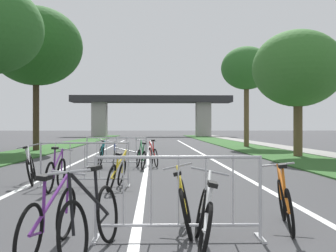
{
  "coord_description": "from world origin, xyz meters",
  "views": [
    {
      "loc": [
        0.23,
        -1.88,
        1.41
      ],
      "look_at": [
        0.88,
        16.31,
        1.45
      ],
      "focal_mm": 44.1,
      "sensor_mm": 36.0,
      "label": 1
    }
  ],
  "objects_px": {
    "tree_right_pine_near": "(246,69)",
    "bicycle_purple_0": "(56,173)",
    "tree_left_oak_near": "(36,46)",
    "bicycle_black_4": "(92,220)",
    "tree_right_cypress_far": "(298,69)",
    "bicycle_blue_3": "(114,158)",
    "bicycle_yellow_11": "(185,204)",
    "bicycle_white_8": "(203,218)",
    "bicycle_yellow_1": "(117,174)",
    "crowd_barrier_third": "(117,152)",
    "bicycle_teal_2": "(101,155)",
    "bicycle_red_9": "(153,156)",
    "bicycle_orange_5": "(285,203)",
    "crowd_barrier_nearest": "(178,198)",
    "bicycle_green_6": "(141,158)",
    "crowd_barrier_second": "(85,165)",
    "bicycle_purple_10": "(50,220)",
    "bicycle_silver_7": "(31,169)"
  },
  "relations": [
    {
      "from": "tree_left_oak_near",
      "to": "bicycle_teal_2",
      "type": "relative_size",
      "value": 4.9
    },
    {
      "from": "tree_left_oak_near",
      "to": "bicycle_white_8",
      "type": "xyz_separation_m",
      "value": [
        7.38,
        -19.45,
        -5.72
      ]
    },
    {
      "from": "bicycle_purple_0",
      "to": "bicycle_yellow_1",
      "type": "height_order",
      "value": "bicycle_purple_0"
    },
    {
      "from": "crowd_barrier_third",
      "to": "bicycle_yellow_1",
      "type": "relative_size",
      "value": 1.27
    },
    {
      "from": "bicycle_white_8",
      "to": "bicycle_yellow_11",
      "type": "relative_size",
      "value": 0.99
    },
    {
      "from": "bicycle_yellow_1",
      "to": "bicycle_green_6",
      "type": "height_order",
      "value": "bicycle_green_6"
    },
    {
      "from": "tree_left_oak_near",
      "to": "bicycle_black_4",
      "type": "relative_size",
      "value": 4.91
    },
    {
      "from": "bicycle_green_6",
      "to": "bicycle_silver_7",
      "type": "bearing_deg",
      "value": -135.74
    },
    {
      "from": "bicycle_yellow_1",
      "to": "bicycle_black_4",
      "type": "bearing_deg",
      "value": -80.1
    },
    {
      "from": "crowd_barrier_second",
      "to": "bicycle_blue_3",
      "type": "bearing_deg",
      "value": 86.26
    },
    {
      "from": "bicycle_blue_3",
      "to": "bicycle_yellow_11",
      "type": "xyz_separation_m",
      "value": [
        1.76,
        -8.47,
        -0.0
      ]
    },
    {
      "from": "tree_right_pine_near",
      "to": "crowd_barrier_second",
      "type": "xyz_separation_m",
      "value": [
        -8.04,
        -18.41,
        -4.9
      ]
    },
    {
      "from": "crowd_barrier_nearest",
      "to": "crowd_barrier_second",
      "type": "bearing_deg",
      "value": 112.55
    },
    {
      "from": "tree_right_pine_near",
      "to": "bicycle_purple_0",
      "type": "relative_size",
      "value": 4.26
    },
    {
      "from": "crowd_barrier_third",
      "to": "bicycle_white_8",
      "type": "distance_m",
      "value": 9.88
    },
    {
      "from": "bicycle_silver_7",
      "to": "bicycle_red_9",
      "type": "bearing_deg",
      "value": 44.02
    },
    {
      "from": "bicycle_orange_5",
      "to": "bicycle_silver_7",
      "type": "height_order",
      "value": "bicycle_silver_7"
    },
    {
      "from": "bicycle_blue_3",
      "to": "bicycle_silver_7",
      "type": "height_order",
      "value": "bicycle_silver_7"
    },
    {
      "from": "crowd_barrier_nearest",
      "to": "bicycle_blue_3",
      "type": "distance_m",
      "value": 9.06
    },
    {
      "from": "tree_right_cypress_far",
      "to": "crowd_barrier_nearest",
      "type": "relative_size",
      "value": 2.79
    },
    {
      "from": "crowd_barrier_nearest",
      "to": "bicycle_red_9",
      "type": "bearing_deg",
      "value": 91.89
    },
    {
      "from": "tree_left_oak_near",
      "to": "crowd_barrier_second",
      "type": "xyz_separation_m",
      "value": [
        5.19,
        -14.39,
        -5.56
      ]
    },
    {
      "from": "bicycle_yellow_1",
      "to": "bicycle_purple_10",
      "type": "height_order",
      "value": "bicycle_yellow_1"
    },
    {
      "from": "bicycle_purple_0",
      "to": "bicycle_orange_5",
      "type": "relative_size",
      "value": 1.02
    },
    {
      "from": "bicycle_blue_3",
      "to": "crowd_barrier_nearest",
      "type": "bearing_deg",
      "value": -84.72
    },
    {
      "from": "bicycle_green_6",
      "to": "bicycle_silver_7",
      "type": "relative_size",
      "value": 1.02
    },
    {
      "from": "bicycle_teal_2",
      "to": "bicycle_green_6",
      "type": "height_order",
      "value": "bicycle_teal_2"
    },
    {
      "from": "bicycle_purple_0",
      "to": "bicycle_blue_3",
      "type": "bearing_deg",
      "value": 82.21
    },
    {
      "from": "crowd_barrier_second",
      "to": "bicycle_white_8",
      "type": "height_order",
      "value": "crowd_barrier_second"
    },
    {
      "from": "bicycle_silver_7",
      "to": "crowd_barrier_third",
      "type": "bearing_deg",
      "value": 54.91
    },
    {
      "from": "crowd_barrier_third",
      "to": "bicycle_red_9",
      "type": "xyz_separation_m",
      "value": [
        1.27,
        0.38,
        -0.14
      ]
    },
    {
      "from": "bicycle_teal_2",
      "to": "bicycle_orange_5",
      "type": "bearing_deg",
      "value": 100.58
    },
    {
      "from": "bicycle_yellow_11",
      "to": "bicycle_teal_2",
      "type": "bearing_deg",
      "value": 107.69
    },
    {
      "from": "tree_right_cypress_far",
      "to": "bicycle_yellow_1",
      "type": "bearing_deg",
      "value": -128.28
    },
    {
      "from": "crowd_barrier_nearest",
      "to": "bicycle_green_6",
      "type": "distance_m",
      "value": 8.91
    },
    {
      "from": "tree_right_cypress_far",
      "to": "bicycle_purple_0",
      "type": "relative_size",
      "value": 3.63
    },
    {
      "from": "tree_right_cypress_far",
      "to": "bicycle_purple_10",
      "type": "xyz_separation_m",
      "value": [
        -7.9,
        -14.32,
        -3.74
      ]
    },
    {
      "from": "bicycle_purple_0",
      "to": "bicycle_white_8",
      "type": "height_order",
      "value": "bicycle_purple_0"
    },
    {
      "from": "bicycle_teal_2",
      "to": "bicycle_silver_7",
      "type": "distance_m",
      "value": 4.86
    },
    {
      "from": "tree_left_oak_near",
      "to": "bicycle_yellow_11",
      "type": "height_order",
      "value": "tree_left_oak_near"
    },
    {
      "from": "tree_right_cypress_far",
      "to": "bicycle_blue_3",
      "type": "bearing_deg",
      "value": -148.61
    },
    {
      "from": "bicycle_white_8",
      "to": "tree_right_cypress_far",
      "type": "bearing_deg",
      "value": 70.83
    },
    {
      "from": "tree_right_pine_near",
      "to": "bicycle_orange_5",
      "type": "relative_size",
      "value": 4.35
    },
    {
      "from": "tree_left_oak_near",
      "to": "bicycle_black_4",
      "type": "distance_m",
      "value": 21.32
    },
    {
      "from": "bicycle_blue_3",
      "to": "bicycle_teal_2",
      "type": "bearing_deg",
      "value": 114.11
    },
    {
      "from": "crowd_barrier_third",
      "to": "bicycle_purple_0",
      "type": "distance_m",
      "value": 5.25
    },
    {
      "from": "bicycle_yellow_1",
      "to": "bicycle_yellow_11",
      "type": "relative_size",
      "value": 1.03
    },
    {
      "from": "crowd_barrier_second",
      "to": "bicycle_orange_5",
      "type": "xyz_separation_m",
      "value": [
        3.44,
        -4.13,
        -0.15
      ]
    },
    {
      "from": "tree_right_pine_near",
      "to": "bicycle_yellow_1",
      "type": "height_order",
      "value": "tree_right_pine_near"
    },
    {
      "from": "crowd_barrier_third",
      "to": "bicycle_blue_3",
      "type": "bearing_deg",
      "value": -98.47
    }
  ]
}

